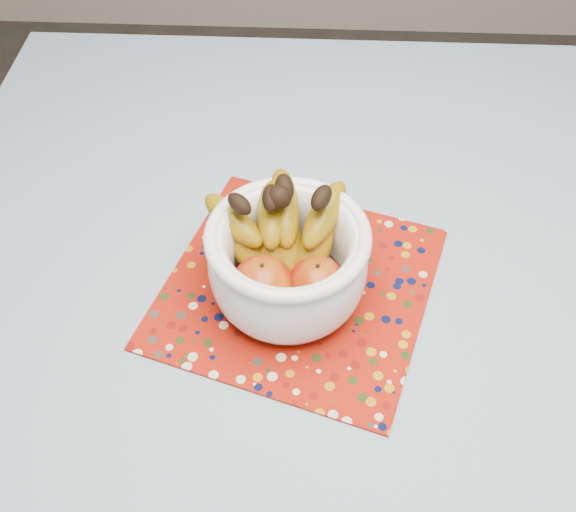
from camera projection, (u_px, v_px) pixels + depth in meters
The scene contains 4 objects.
table at pixel (361, 340), 0.98m from camera, with size 1.20×1.20×0.75m.
tablecloth at pixel (366, 307), 0.92m from camera, with size 1.32×1.32×0.01m, color slate.
placemat at pixel (298, 286), 0.93m from camera, with size 0.35×0.35×0.00m, color #971408.
fruit_bowl at pixel (284, 250), 0.87m from camera, with size 0.25×0.23×0.17m.
Camera 1 is at (-0.08, -0.55, 1.49)m, focal length 42.00 mm.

